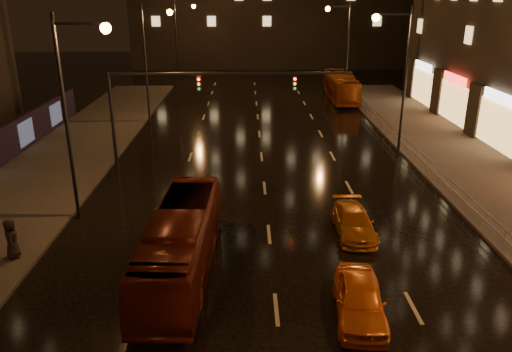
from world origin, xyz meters
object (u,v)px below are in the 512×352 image
Objects in this scene: taxi_near at (360,299)px; bus_curb at (341,87)px; taxi_far at (354,222)px; pedestrian_c at (11,239)px; bus_red at (181,242)px.

bus_curb is at bearing 86.96° from taxi_near.
taxi_near is (-6.11, -38.07, -0.72)m from bus_curb.
taxi_far is at bearing 86.33° from taxi_near.
pedestrian_c reaches higher than taxi_near.
bus_curb reaches higher than pedestrian_c.
pedestrian_c is at bearing 169.12° from taxi_near.
bus_red is at bearing 160.64° from taxi_near.
pedestrian_c is at bearing 173.95° from bus_red.
taxi_near is 2.35× the size of pedestrian_c.
bus_red is 0.95× the size of bus_curb.
taxi_near is 6.57m from taxi_far.
taxi_near is at bearing -22.93° from bus_red.
taxi_far is (7.70, 3.34, -0.75)m from bus_red.
taxi_far is 2.35× the size of pedestrian_c.
bus_curb is at bearing -49.63° from pedestrian_c.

